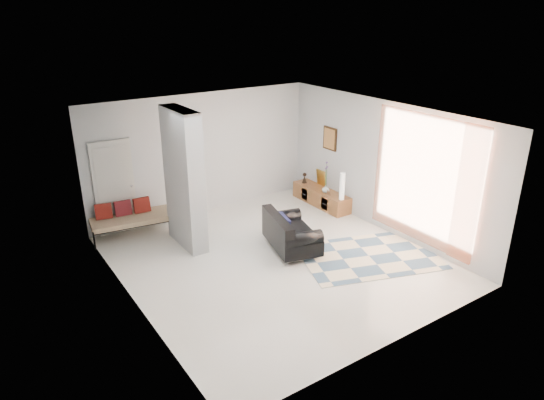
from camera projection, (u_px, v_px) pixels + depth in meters
floor at (276, 260)px, 9.38m from camera, size 6.00×6.00×0.00m
ceiling at (276, 117)px, 8.34m from camera, size 6.00×6.00×0.00m
wall_back at (203, 154)px, 11.17m from camera, size 6.00×0.00×6.00m
wall_front at (401, 258)px, 6.55m from camera, size 6.00×0.00×6.00m
wall_left at (128, 228)px, 7.43m from camera, size 0.00×6.00×6.00m
wall_right at (383, 167)px, 10.29m from camera, size 0.00×6.00×6.00m
partition_column at (184, 180)px, 9.52m from camera, size 0.35×1.20×2.80m
hallway_door at (114, 188)px, 10.19m from camera, size 0.85×0.06×2.04m
curtain at (424, 180)px, 9.34m from camera, size 0.00×2.55×2.55m
wall_art at (330, 139)px, 11.49m from camera, size 0.04×0.45×0.55m
media_console at (321, 197)px, 11.92m from camera, size 0.45×1.74×0.80m
loveseat at (289, 233)px, 9.65m from camera, size 1.12×1.53×0.76m
daybed at (131, 217)px, 10.25m from camera, size 1.80×0.96×0.77m
area_rug at (369, 256)px, 9.52m from camera, size 3.04×2.50×0.01m
cylinder_lamp at (342, 186)px, 11.14m from camera, size 0.12×0.12×0.64m
bronze_figurine at (305, 178)px, 12.25m from camera, size 0.14×0.14×0.26m
vase at (326, 189)px, 11.63m from camera, size 0.20×0.20×0.18m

